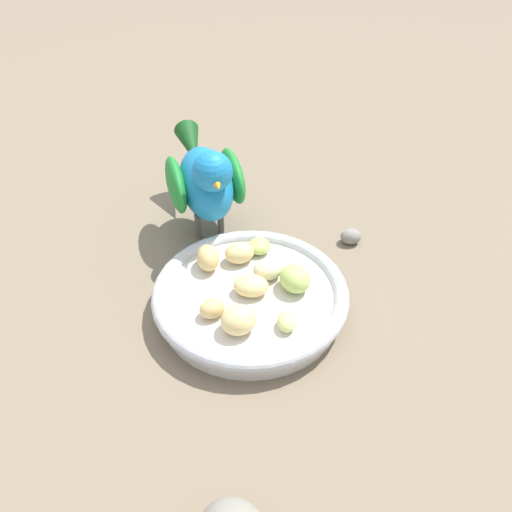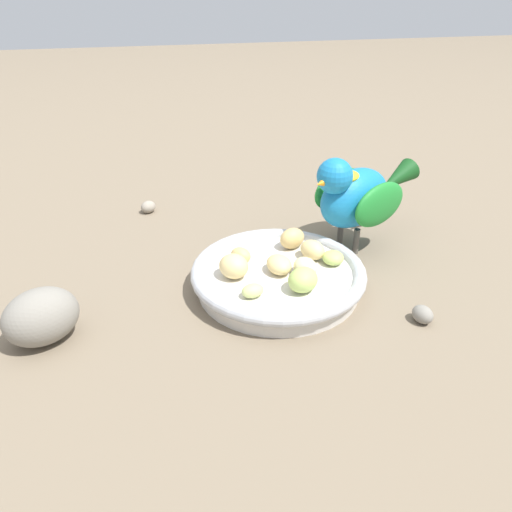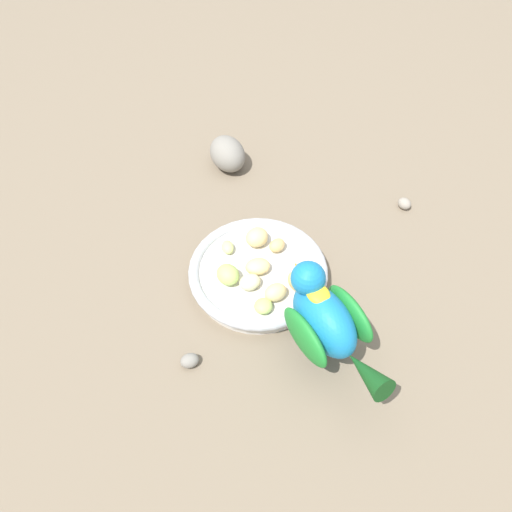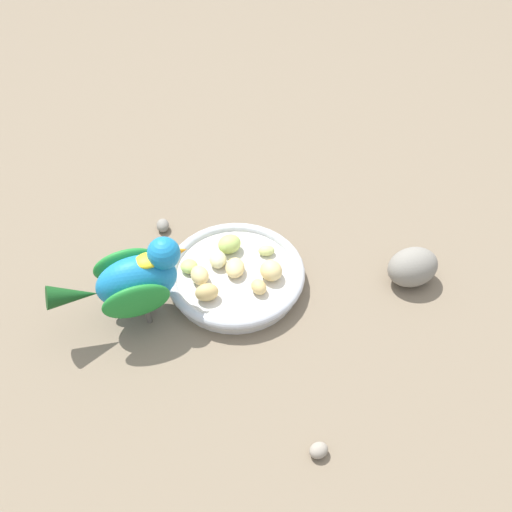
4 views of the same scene
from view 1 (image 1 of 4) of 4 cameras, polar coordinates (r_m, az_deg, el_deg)
ground_plane at (r=0.59m, az=-3.00°, el=-6.01°), size 4.00×4.00×0.00m
feeding_bowl at (r=0.58m, az=-0.58°, el=-4.31°), size 0.20×0.20×0.03m
apple_piece_0 at (r=0.57m, az=-0.52°, el=-3.08°), size 0.04×0.03×0.02m
apple_piece_1 at (r=0.57m, az=4.03°, el=-2.35°), size 0.05×0.05×0.03m
apple_piece_2 at (r=0.62m, az=0.30°, el=1.02°), size 0.04×0.04×0.02m
apple_piece_3 at (r=0.55m, az=-4.53°, el=-5.41°), size 0.03×0.03×0.02m
apple_piece_4 at (r=0.60m, az=-4.99°, el=-0.20°), size 0.03×0.04×0.03m
apple_piece_5 at (r=0.59m, az=1.20°, el=-1.39°), size 0.04×0.03×0.02m
apple_piece_6 at (r=0.60m, az=-1.57°, el=0.30°), size 0.04×0.04×0.02m
apple_piece_7 at (r=0.54m, az=3.17°, el=-6.79°), size 0.02×0.03×0.01m
apple_piece_8 at (r=0.53m, az=-1.81°, el=-6.60°), size 0.05×0.05×0.03m
parrot at (r=0.65m, az=-5.25°, el=7.96°), size 0.13×0.18×0.13m
pebble_0 at (r=0.68m, az=9.73°, el=2.00°), size 0.03×0.03×0.02m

